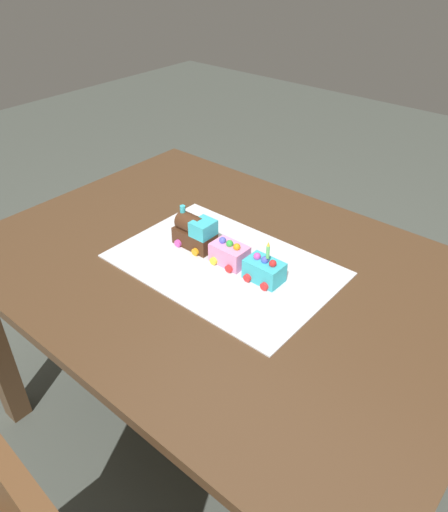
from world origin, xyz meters
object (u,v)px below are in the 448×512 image
Objects in this scene: cake_locomotive at (195,232)px; cake_car_caboose_turquoise at (264,270)px; birthday_candle at (268,250)px; dining_table at (224,295)px; cake_car_gondola_bubblegum at (230,254)px.

cake_car_caboose_turquoise is (0.25, 0.00, -0.02)m from cake_locomotive.
birthday_candle is (0.25, 0.00, 0.05)m from cake_locomotive.
cake_car_caboose_turquoise is (0.12, 0.01, 0.14)m from dining_table.
cake_locomotive is 1.40× the size of cake_car_gondola_bubblegum.
birthday_candle is at bearing 0.00° from cake_locomotive.
cake_car_gondola_bubblegum is 1.00× the size of cake_car_caboose_turquoise.
cake_car_gondola_bubblegum is at bearing 180.00° from cake_car_caboose_turquoise.
cake_car_caboose_turquoise is at bearing 0.00° from cake_locomotive.
cake_locomotive reaches higher than cake_car_caboose_turquoise.
cake_car_gondola_bubblegum is at bearing 180.00° from birthday_candle.
dining_table is 0.20m from cake_locomotive.
cake_locomotive is at bearing -180.00° from cake_car_gondola_bubblegum.
cake_car_gondola_bubblegum is 2.04× the size of birthday_candle.
birthday_candle reaches higher than cake_locomotive.
birthday_candle reaches higher than dining_table.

